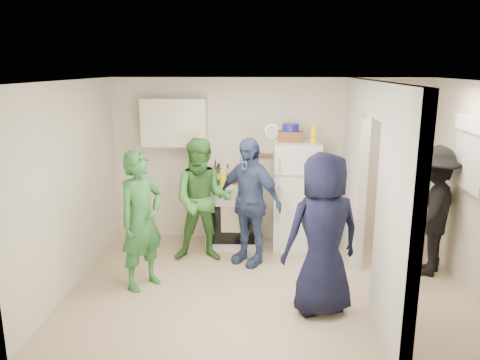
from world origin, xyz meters
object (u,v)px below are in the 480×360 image
at_px(stove, 233,214).
at_px(person_green_left, 141,220).
at_px(person_nook, 432,211).
at_px(wicker_basket, 290,136).
at_px(person_denim, 249,201).
at_px(fridge, 296,195).
at_px(blue_bowl, 291,127).
at_px(person_navy, 323,234).
at_px(person_green_center, 203,201).
at_px(yellow_cup_stack_top, 314,135).

bearing_deg(stove, person_green_left, -124.34).
distance_m(person_green_left, person_nook, 3.68).
relative_size(wicker_basket, person_nook, 0.21).
bearing_deg(person_denim, wicker_basket, 83.72).
xyz_separation_m(wicker_basket, person_nook, (1.79, -0.89, -0.82)).
bearing_deg(fridge, blue_bowl, 153.43).
relative_size(stove, person_nook, 0.56).
relative_size(blue_bowl, person_navy, 0.13).
xyz_separation_m(stove, person_navy, (1.11, -1.95, 0.42)).
height_order(blue_bowl, person_denim, blue_bowl).
distance_m(person_green_center, person_denim, 0.64).
xyz_separation_m(stove, fridge, (0.94, -0.03, 0.32)).
distance_m(stove, fridge, 1.00).
distance_m(blue_bowl, yellow_cup_stack_top, 0.36).
xyz_separation_m(person_green_center, person_nook, (3.00, -0.27, -0.01)).
relative_size(blue_bowl, person_green_left, 0.14).
bearing_deg(blue_bowl, yellow_cup_stack_top, -25.11).
xyz_separation_m(person_green_center, person_denim, (0.63, -0.06, 0.01)).
bearing_deg(yellow_cup_stack_top, fridge, 155.56).
height_order(blue_bowl, yellow_cup_stack_top, blue_bowl).
distance_m(person_green_center, person_nook, 3.01).
relative_size(fridge, yellow_cup_stack_top, 6.38).
height_order(blue_bowl, person_green_left, blue_bowl).
bearing_deg(fridge, person_navy, -85.00).
xyz_separation_m(fridge, yellow_cup_stack_top, (0.22, -0.10, 0.92)).
relative_size(person_green_left, person_nook, 1.00).
bearing_deg(person_green_center, person_nook, -8.12).
xyz_separation_m(yellow_cup_stack_top, person_navy, (-0.05, -1.82, -0.82)).
distance_m(blue_bowl, person_denim, 1.28).
relative_size(stove, person_navy, 0.53).
bearing_deg(person_green_center, yellow_cup_stack_top, 14.03).
relative_size(yellow_cup_stack_top, person_nook, 0.15).
height_order(stove, person_nook, person_nook).
bearing_deg(blue_bowl, fridge, -26.57).
distance_m(wicker_basket, person_green_left, 2.50).
bearing_deg(person_denim, blue_bowl, 83.72).
height_order(fridge, yellow_cup_stack_top, yellow_cup_stack_top).
height_order(stove, person_navy, person_navy).
height_order(stove, wicker_basket, wicker_basket).
bearing_deg(person_green_center, person_green_left, -129.22).
distance_m(yellow_cup_stack_top, person_denim, 1.34).
height_order(person_denim, person_nook, person_denim).
xyz_separation_m(blue_bowl, yellow_cup_stack_top, (0.32, -0.15, -0.08)).
bearing_deg(person_navy, yellow_cup_stack_top, -111.15).
bearing_deg(person_nook, person_green_left, -47.30).
relative_size(yellow_cup_stack_top, person_green_left, 0.15).
xyz_separation_m(wicker_basket, yellow_cup_stack_top, (0.32, -0.15, 0.05)).
xyz_separation_m(wicker_basket, person_green_center, (-1.21, -0.62, -0.81)).
bearing_deg(stove, yellow_cup_stack_top, -6.37).
distance_m(stove, person_denim, 0.81).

